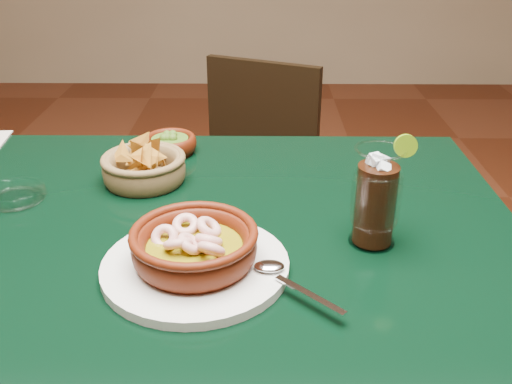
{
  "coord_description": "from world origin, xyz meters",
  "views": [
    {
      "loc": [
        0.15,
        -0.88,
        1.24
      ],
      "look_at": [
        0.14,
        -0.02,
        0.81
      ],
      "focal_mm": 40.0,
      "sensor_mm": 36.0,
      "label": 1
    }
  ],
  "objects_px": {
    "shrimp_plate": "(195,251)",
    "cola_drink": "(376,198)",
    "dining_chair": "(247,190)",
    "chip_basket": "(144,168)",
    "dining_table": "(181,263)"
  },
  "relations": [
    {
      "from": "shrimp_plate",
      "to": "cola_drink",
      "type": "height_order",
      "value": "cola_drink"
    },
    {
      "from": "chip_basket",
      "to": "shrimp_plate",
      "type": "bearing_deg",
      "value": -66.55
    },
    {
      "from": "chip_basket",
      "to": "cola_drink",
      "type": "distance_m",
      "value": 0.47
    },
    {
      "from": "dining_table",
      "to": "chip_basket",
      "type": "xyz_separation_m",
      "value": [
        -0.08,
        0.14,
        0.13
      ]
    },
    {
      "from": "dining_chair",
      "to": "shrimp_plate",
      "type": "relative_size",
      "value": 2.36
    },
    {
      "from": "dining_chair",
      "to": "chip_basket",
      "type": "distance_m",
      "value": 0.67
    },
    {
      "from": "dining_table",
      "to": "dining_chair",
      "type": "xyz_separation_m",
      "value": [
        0.11,
        0.7,
        -0.19
      ]
    },
    {
      "from": "shrimp_plate",
      "to": "chip_basket",
      "type": "height_order",
      "value": "chip_basket"
    },
    {
      "from": "dining_table",
      "to": "dining_chair",
      "type": "relative_size",
      "value": 1.44
    },
    {
      "from": "dining_table",
      "to": "shrimp_plate",
      "type": "bearing_deg",
      "value": -72.9
    },
    {
      "from": "dining_table",
      "to": "shrimp_plate",
      "type": "distance_m",
      "value": 0.22
    },
    {
      "from": "dining_table",
      "to": "shrimp_plate",
      "type": "height_order",
      "value": "shrimp_plate"
    },
    {
      "from": "dining_table",
      "to": "chip_basket",
      "type": "distance_m",
      "value": 0.21
    },
    {
      "from": "dining_table",
      "to": "cola_drink",
      "type": "height_order",
      "value": "cola_drink"
    },
    {
      "from": "dining_chair",
      "to": "shrimp_plate",
      "type": "xyz_separation_m",
      "value": [
        -0.05,
        -0.86,
        0.32
      ]
    }
  ]
}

